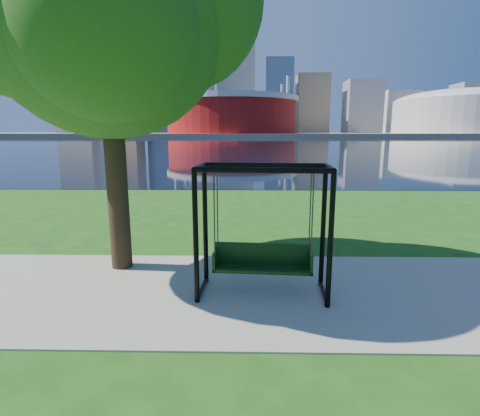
{
  "coord_description": "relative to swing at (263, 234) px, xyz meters",
  "views": [
    {
      "loc": [
        0.08,
        -7.1,
        2.97
      ],
      "look_at": [
        -0.06,
        0.0,
        1.52
      ],
      "focal_mm": 28.0,
      "sensor_mm": 36.0,
      "label": 1
    }
  ],
  "objects": [
    {
      "name": "stadium",
      "position": [
        -10.36,
        235.57,
        13.06
      ],
      "size": [
        83.0,
        83.0,
        32.0
      ],
      "color": "maroon",
      "rests_on": "far_bank"
    },
    {
      "name": "far_bank",
      "position": [
        -0.36,
        306.57,
        -0.16
      ],
      "size": [
        900.0,
        228.0,
        2.0
      ],
      "primitive_type": "cube",
      "color": "#937F60",
      "rests_on": "ground"
    },
    {
      "name": "path",
      "position": [
        -0.36,
        0.07,
        -1.15
      ],
      "size": [
        120.0,
        4.0,
        0.03
      ],
      "primitive_type": "cube",
      "color": "#9E937F",
      "rests_on": "ground"
    },
    {
      "name": "ground",
      "position": [
        -0.36,
        0.57,
        -1.16
      ],
      "size": [
        900.0,
        900.0,
        0.0
      ],
      "primitive_type": "plane",
      "color": "#1E5114",
      "rests_on": "ground"
    },
    {
      "name": "river",
      "position": [
        -0.36,
        102.57,
        -1.15
      ],
      "size": [
        900.0,
        180.0,
        0.02
      ],
      "primitive_type": "cube",
      "color": "black",
      "rests_on": "ground"
    },
    {
      "name": "swing",
      "position": [
        0.0,
        0.0,
        0.0
      ],
      "size": [
        2.41,
        1.17,
        2.41
      ],
      "rotation": [
        0.0,
        0.0,
        -0.07
      ],
      "color": "black",
      "rests_on": "ground"
    },
    {
      "name": "park_tree",
      "position": [
        -3.12,
        1.38,
        4.2
      ],
      "size": [
        6.22,
        5.61,
        7.72
      ],
      "color": "black",
      "rests_on": "ground"
    },
    {
      "name": "skyline",
      "position": [
        -4.63,
        319.96,
        34.73
      ],
      "size": [
        392.0,
        66.0,
        96.5
      ],
      "color": "gray",
      "rests_on": "far_bank"
    },
    {
      "name": "arena",
      "position": [
        134.64,
        235.57,
        14.71
      ],
      "size": [
        84.0,
        84.0,
        26.56
      ],
      "color": "beige",
      "rests_on": "far_bank"
    }
  ]
}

